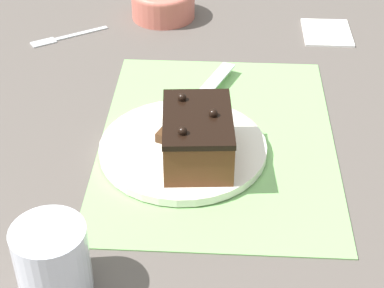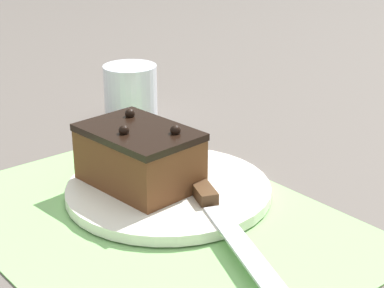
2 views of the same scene
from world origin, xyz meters
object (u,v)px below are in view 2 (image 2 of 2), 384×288
at_px(drinking_glass, 131,93).
at_px(cake_plate, 169,190).
at_px(chocolate_cake, 139,156).
at_px(serving_knife, 214,205).

bearing_deg(drinking_glass, cake_plate, -26.21).
relative_size(chocolate_cake, drinking_glass, 1.65).
xyz_separation_m(cake_plate, serving_knife, (0.08, -0.00, 0.01)).
xyz_separation_m(serving_knife, drinking_glass, (-0.33, 0.12, 0.02)).
bearing_deg(cake_plate, chocolate_cake, -140.14).
height_order(chocolate_cake, serving_knife, chocolate_cake).
relative_size(serving_knife, drinking_glass, 2.75).
xyz_separation_m(cake_plate, drinking_glass, (-0.25, 0.12, 0.03)).
bearing_deg(cake_plate, serving_knife, -0.04).
distance_m(cake_plate, chocolate_cake, 0.05).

